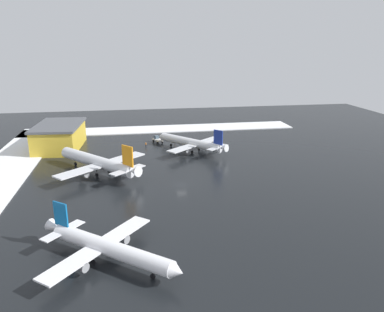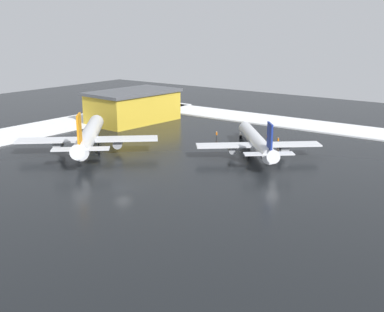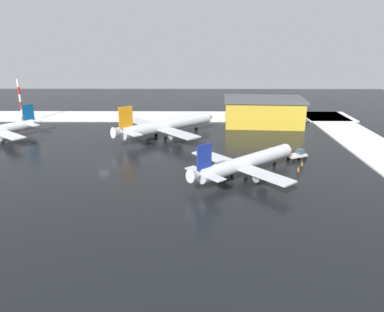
% 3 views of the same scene
% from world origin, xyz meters
% --- Properties ---
extents(ground_plane, '(240.00, 240.00, 0.00)m').
position_xyz_m(ground_plane, '(0.00, 0.00, 0.00)').
color(ground_plane, black).
extents(snow_bank_left, '(14.00, 116.00, 0.37)m').
position_xyz_m(snow_bank_left, '(-67.00, 0.00, 0.19)').
color(snow_bank_left, white).
rests_on(snow_bank_left, ground_plane).
extents(airplane_distant_tail, '(25.22, 23.33, 9.13)m').
position_xyz_m(airplane_distant_tail, '(-31.38, 7.87, 3.02)').
color(airplane_distant_tail, silver).
rests_on(airplane_distant_tail, ground_plane).
extents(airplane_far_rear, '(28.73, 26.94, 10.50)m').
position_xyz_m(airplane_far_rear, '(-12.94, -22.48, 3.47)').
color(airplane_far_rear, silver).
rests_on(airplane_far_rear, ground_plane).
extents(pushback_tug, '(5.10, 4.00, 2.50)m').
position_xyz_m(pushback_tug, '(-45.13, -2.94, 1.28)').
color(pushback_tug, silver).
rests_on(pushback_tug, ground_plane).
extents(ground_crew_near_tug, '(0.36, 0.36, 1.71)m').
position_xyz_m(ground_crew_near_tug, '(-39.62, -7.55, 0.97)').
color(ground_crew_near_tug, black).
rests_on(ground_crew_near_tug, ground_plane).
extents(ground_crew_beside_wing, '(0.36, 0.36, 1.71)m').
position_xyz_m(ground_crew_beside_wing, '(-44.37, 3.55, 0.97)').
color(ground_crew_beside_wing, black).
rests_on(ground_crew_beside_wing, ground_plane).
extents(ground_crew_mid_apron, '(0.36, 0.36, 1.71)m').
position_xyz_m(ground_crew_mid_apron, '(-42.62, 7.22, 0.97)').
color(ground_crew_mid_apron, black).
rests_on(ground_crew_mid_apron, ground_plane).
extents(cargo_hangar, '(26.00, 16.73, 8.80)m').
position_xyz_m(cargo_hangar, '(-42.93, -37.79, 4.44)').
color(cargo_hangar, gold).
rests_on(cargo_hangar, ground_plane).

